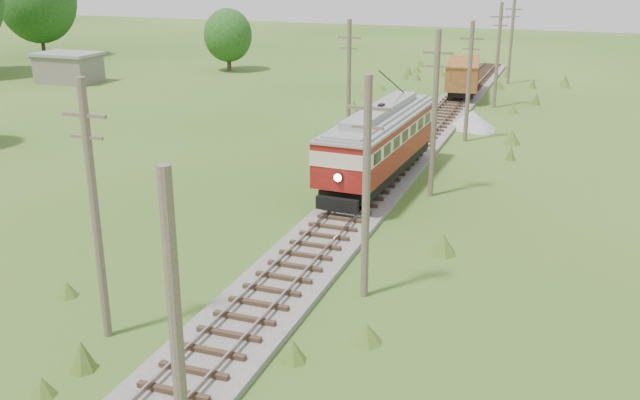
% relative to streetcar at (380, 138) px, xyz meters
% --- Properties ---
extents(railbed_main, '(3.60, 96.00, 0.57)m').
position_rel_streetcar_xyz_m(railbed_main, '(0.00, 2.02, -2.61)').
color(railbed_main, '#605B54').
rests_on(railbed_main, ground).
extents(streetcar, '(3.69, 13.48, 6.12)m').
position_rel_streetcar_xyz_m(streetcar, '(0.00, 0.00, 0.00)').
color(streetcar, black).
rests_on(streetcar, ground).
extents(gondola, '(3.93, 9.01, 2.89)m').
position_rel_streetcar_xyz_m(gondola, '(0.00, 28.48, -0.68)').
color(gondola, black).
rests_on(gondola, ground).
extents(gravel_pile, '(3.71, 3.94, 1.35)m').
position_rel_streetcar_xyz_m(gravel_pile, '(2.93, 16.24, -2.17)').
color(gravel_pile, gray).
rests_on(gravel_pile, ground).
extents(utility_pole_r_1, '(0.30, 0.30, 8.80)m').
position_rel_streetcar_xyz_m(utility_pole_r_1, '(3.10, -26.98, 1.60)').
color(utility_pole_r_1, brown).
rests_on(utility_pole_r_1, ground).
extents(utility_pole_r_2, '(1.60, 0.30, 8.60)m').
position_rel_streetcar_xyz_m(utility_pole_r_2, '(3.30, -13.98, 1.62)').
color(utility_pole_r_2, brown).
rests_on(utility_pole_r_2, ground).
extents(utility_pole_r_3, '(1.60, 0.30, 9.00)m').
position_rel_streetcar_xyz_m(utility_pole_r_3, '(3.20, -0.98, 1.83)').
color(utility_pole_r_3, brown).
rests_on(utility_pole_r_3, ground).
extents(utility_pole_r_4, '(1.60, 0.30, 8.40)m').
position_rel_streetcar_xyz_m(utility_pole_r_4, '(3.00, 12.02, 1.52)').
color(utility_pole_r_4, brown).
rests_on(utility_pole_r_4, ground).
extents(utility_pole_r_5, '(1.60, 0.30, 8.90)m').
position_rel_streetcar_xyz_m(utility_pole_r_5, '(3.40, 25.02, 1.78)').
color(utility_pole_r_5, brown).
rests_on(utility_pole_r_5, ground).
extents(utility_pole_r_6, '(1.60, 0.30, 8.70)m').
position_rel_streetcar_xyz_m(utility_pole_r_6, '(3.20, 38.02, 1.67)').
color(utility_pole_r_6, brown).
rests_on(utility_pole_r_6, ground).
extents(utility_pole_l_a, '(1.60, 0.30, 9.00)m').
position_rel_streetcar_xyz_m(utility_pole_l_a, '(-4.20, -19.98, 1.83)').
color(utility_pole_l_a, brown).
rests_on(utility_pole_l_a, ground).
extents(utility_pole_l_b, '(1.60, 0.30, 8.60)m').
position_rel_streetcar_xyz_m(utility_pole_l_b, '(-4.50, 8.02, 1.62)').
color(utility_pole_l_b, brown).
rests_on(utility_pole_l_b, ground).
extents(tree_left_5, '(9.66, 9.66, 12.44)m').
position_rel_streetcar_xyz_m(tree_left_5, '(-56.00, 38.02, 4.32)').
color(tree_left_5, '#38281C').
rests_on(tree_left_5, ground).
extents(tree_mid_a, '(5.46, 5.46, 7.03)m').
position_rel_streetcar_xyz_m(tree_mid_a, '(-28.00, 36.02, 1.22)').
color(tree_mid_a, '#38281C').
rests_on(tree_mid_a, ground).
extents(shed, '(6.40, 4.40, 3.10)m').
position_rel_streetcar_xyz_m(shed, '(-40.00, 23.02, -1.23)').
color(shed, slate).
rests_on(shed, ground).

